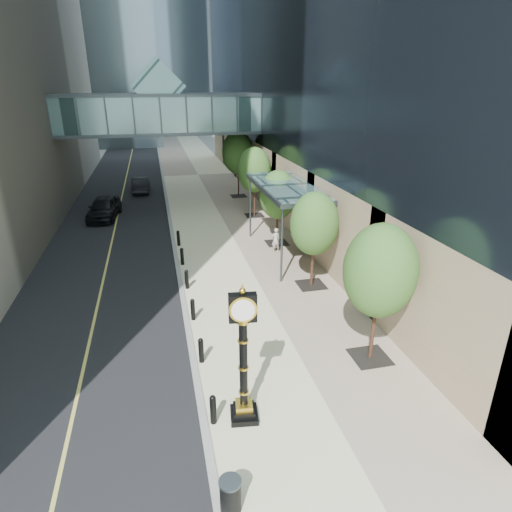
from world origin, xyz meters
The scene contains 13 objects.
ground centered at (0.00, 0.00, 0.00)m, with size 320.00×320.00×0.00m, color gray.
road centered at (-7.00, 40.00, 0.01)m, with size 8.00×180.00×0.02m, color black.
sidewalk centered at (1.00, 40.00, 0.03)m, with size 8.00×180.00×0.06m, color beige.
curb centered at (-3.00, 40.00, 0.04)m, with size 0.25×180.00×0.07m, color gray.
skywalk centered at (-3.00, 28.00, 7.71)m, with size 17.00×4.20×5.80m.
entrance_canopy centered at (3.48, 14.00, 4.19)m, with size 3.00×8.00×4.38m.
bollard_row centered at (-2.70, 9.00, 0.51)m, with size 0.20×16.20×0.90m.
street_trees centered at (3.60, 17.14, 3.65)m, with size 2.85×28.73×5.86m.
street_clock centered at (-1.74, 1.00, 2.02)m, with size 0.95×0.95×4.51m.
trash_bin centered at (-2.70, -2.00, 0.51)m, with size 0.52×0.52×0.90m, color black.
pedestrian centered at (3.09, 14.49, 0.84)m, with size 0.57×0.37×1.55m, color #B3B0A4.
car_near centered at (-7.88, 24.61, 0.86)m, with size 1.98×4.93×1.68m, color black.
car_far centered at (-5.22, 33.05, 0.74)m, with size 1.53×4.38×1.44m, color black.
Camera 1 is at (-3.80, -9.34, 9.77)m, focal length 30.00 mm.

